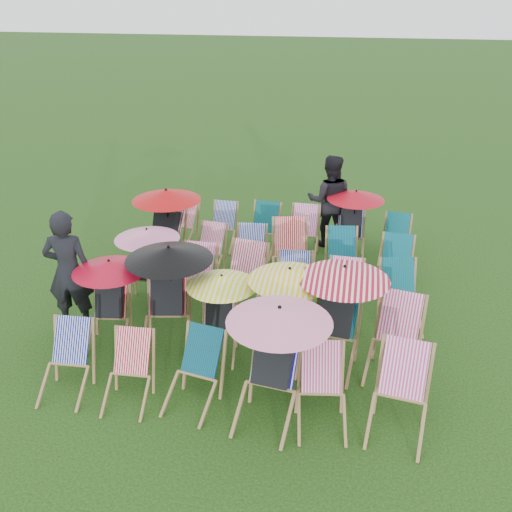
% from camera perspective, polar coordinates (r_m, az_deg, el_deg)
% --- Properties ---
extents(ground, '(100.00, 100.00, 0.00)m').
position_cam_1_polar(ground, '(9.02, 0.53, -5.76)').
color(ground, black).
rests_on(ground, ground).
extents(deckchair_0, '(0.61, 0.83, 0.87)m').
position_cam_1_polar(deckchair_0, '(7.61, -18.53, -10.04)').
color(deckchair_0, olive).
rests_on(deckchair_0, ground).
extents(deckchair_1, '(0.59, 0.80, 0.84)m').
position_cam_1_polar(deckchair_1, '(7.26, -12.71, -11.30)').
color(deckchair_1, olive).
rests_on(deckchair_1, ground).
extents(deckchair_2, '(0.74, 0.92, 0.89)m').
position_cam_1_polar(deckchair_2, '(7.07, -6.25, -11.56)').
color(deckchair_2, olive).
rests_on(deckchair_2, ground).
extents(deckchair_3, '(1.22, 1.29, 1.45)m').
position_cam_1_polar(deckchair_3, '(6.67, 1.59, -10.60)').
color(deckchair_3, olive).
rests_on(deckchair_3, ground).
extents(deckchair_4, '(0.71, 0.90, 0.89)m').
position_cam_1_polar(deckchair_4, '(6.80, 6.62, -13.33)').
color(deckchair_4, olive).
rests_on(deckchair_4, ground).
extents(deckchair_5, '(0.78, 0.99, 0.98)m').
position_cam_1_polar(deckchair_5, '(6.83, 14.22, -13.39)').
color(deckchair_5, olive).
rests_on(deckchair_5, ground).
extents(deckchair_6, '(1.04, 1.12, 1.23)m').
position_cam_1_polar(deckchair_6, '(8.34, -14.53, -4.33)').
color(deckchair_6, olive).
rests_on(deckchair_6, ground).
extents(deckchair_7, '(1.22, 1.33, 1.45)m').
position_cam_1_polar(deckchair_7, '(8.09, -8.88, -3.83)').
color(deckchair_7, olive).
rests_on(deckchair_7, ground).
extents(deckchair_8, '(0.98, 1.04, 1.16)m').
position_cam_1_polar(deckchair_8, '(7.86, -3.73, -5.79)').
color(deckchair_8, olive).
rests_on(deckchair_8, ground).
extents(deckchair_9, '(1.12, 1.17, 1.32)m').
position_cam_1_polar(deckchair_9, '(7.70, 2.82, -5.71)').
color(deckchair_9, olive).
rests_on(deckchair_9, ground).
extents(deckchair_10, '(1.20, 1.27, 1.42)m').
position_cam_1_polar(deckchair_10, '(7.62, 8.03, -5.88)').
color(deckchair_10, olive).
rests_on(deckchair_10, ground).
extents(deckchair_11, '(0.83, 1.03, 1.00)m').
position_cam_1_polar(deckchair_11, '(7.72, 13.75, -8.19)').
color(deckchair_11, olive).
rests_on(deckchair_11, ground).
extents(deckchair_12, '(1.03, 1.08, 1.22)m').
position_cam_1_polar(deckchair_12, '(9.26, -11.07, -0.84)').
color(deckchair_12, olive).
rests_on(deckchair_12, ground).
extents(deckchair_13, '(0.66, 0.89, 0.94)m').
position_cam_1_polar(deckchair_13, '(9.08, -6.23, -2.30)').
color(deckchair_13, olive).
rests_on(deckchair_13, ground).
extents(deckchair_14, '(0.81, 1.02, 1.01)m').
position_cam_1_polar(deckchair_14, '(8.90, -1.50, -2.48)').
color(deckchair_14, olive).
rests_on(deckchair_14, ground).
extents(deckchair_15, '(0.69, 0.90, 0.92)m').
position_cam_1_polar(deckchair_15, '(8.79, 3.83, -3.25)').
color(deckchair_15, olive).
rests_on(deckchair_15, ground).
extents(deckchair_16, '(0.61, 0.83, 0.89)m').
position_cam_1_polar(deckchair_16, '(8.76, 8.77, -3.77)').
color(deckchair_16, olive).
rests_on(deckchair_16, ground).
extents(deckchair_17, '(0.75, 0.94, 0.92)m').
position_cam_1_polar(deckchair_17, '(8.81, 14.29, -3.99)').
color(deckchair_17, olive).
rests_on(deckchair_17, ground).
extents(deckchair_18, '(1.21, 1.29, 1.43)m').
position_cam_1_polar(deckchair_18, '(10.31, -9.27, 2.82)').
color(deckchair_18, olive).
rests_on(deckchair_18, ground).
extents(deckchair_19, '(0.64, 0.82, 0.82)m').
position_cam_1_polar(deckchair_19, '(10.15, -4.86, 0.56)').
color(deckchair_19, olive).
rests_on(deckchair_19, ground).
extents(deckchair_20, '(0.63, 0.84, 0.87)m').
position_cam_1_polar(deckchair_20, '(9.90, -0.63, 0.14)').
color(deckchair_20, olive).
rests_on(deckchair_20, ground).
extents(deckchair_21, '(0.83, 1.03, 1.01)m').
position_cam_1_polar(deckchair_21, '(9.80, 3.47, 0.26)').
color(deckchair_21, olive).
rests_on(deckchair_21, ground).
extents(deckchair_22, '(0.72, 0.91, 0.90)m').
position_cam_1_polar(deckchair_22, '(9.81, 8.66, -0.31)').
color(deckchair_22, olive).
rests_on(deckchair_22, ground).
extents(deckchair_23, '(0.66, 0.86, 0.89)m').
position_cam_1_polar(deckchair_23, '(9.74, 13.76, -1.05)').
color(deckchair_23, olive).
rests_on(deckchair_23, ground).
extents(deckchair_24, '(0.70, 0.88, 0.86)m').
position_cam_1_polar(deckchair_24, '(11.27, -7.60, 3.17)').
color(deckchair_24, olive).
rests_on(deckchair_24, ground).
extents(deckchair_25, '(0.57, 0.77, 0.82)m').
position_cam_1_polar(deckchair_25, '(11.12, -3.44, 2.95)').
color(deckchair_25, olive).
rests_on(deckchair_25, ground).
extents(deckchair_26, '(0.69, 0.89, 0.89)m').
position_cam_1_polar(deckchair_26, '(10.87, 0.60, 2.63)').
color(deckchair_26, olive).
rests_on(deckchair_26, ground).
extents(deckchair_27, '(0.60, 0.83, 0.89)m').
position_cam_1_polar(deckchair_27, '(10.77, 4.75, 2.32)').
color(deckchair_27, olive).
rests_on(deckchair_27, ground).
extents(deckchair_28, '(1.06, 1.10, 1.25)m').
position_cam_1_polar(deckchair_28, '(10.78, 9.54, 3.30)').
color(deckchair_28, olive).
rests_on(deckchair_28, ground).
extents(deckchair_29, '(0.62, 0.81, 0.82)m').
position_cam_1_polar(deckchair_29, '(10.85, 13.76, 1.60)').
color(deckchair_29, olive).
rests_on(deckchair_29, ground).
extents(person_left, '(0.75, 0.56, 1.87)m').
position_cam_1_polar(person_left, '(8.68, -18.24, -1.45)').
color(person_left, black).
rests_on(person_left, ground).
extents(person_rear, '(0.91, 0.73, 1.80)m').
position_cam_1_polar(person_rear, '(11.13, 7.36, 5.50)').
color(person_rear, black).
rests_on(person_rear, ground).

